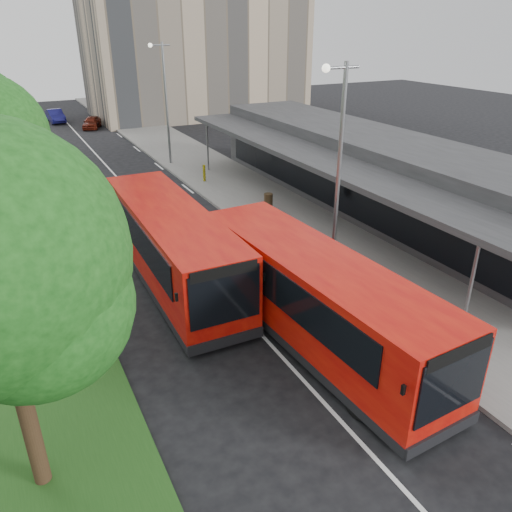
{
  "coord_description": "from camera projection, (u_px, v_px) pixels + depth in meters",
  "views": [
    {
      "loc": [
        -6.4,
        -12.2,
        9.28
      ],
      "look_at": [
        1.16,
        2.57,
        1.5
      ],
      "focal_mm": 35.0,
      "sensor_mm": 36.0,
      "label": 1
    }
  ],
  "objects": [
    {
      "name": "ground",
      "position": [
        260.0,
        333.0,
        16.41
      ],
      "size": [
        120.0,
        120.0,
        0.0
      ],
      "primitive_type": "plane",
      "color": "black",
      "rests_on": "ground"
    },
    {
      "name": "pavement",
      "position": [
        205.0,
        167.0,
        34.98
      ],
      "size": [
        5.0,
        80.0,
        0.15
      ],
      "primitive_type": "cube",
      "color": "slate",
      "rests_on": "ground"
    },
    {
      "name": "grass_verge",
      "position": [
        1.0,
        194.0,
        29.63
      ],
      "size": [
        5.0,
        80.0,
        0.1
      ],
      "primitive_type": "cube",
      "color": "#1F4917",
      "rests_on": "ground"
    },
    {
      "name": "lane_centre_line",
      "position": [
        139.0,
        201.0,
        28.5
      ],
      "size": [
        0.12,
        70.0,
        0.01
      ],
      "primitive_type": "cube",
      "color": "silver",
      "rests_on": "ground"
    },
    {
      "name": "kerb_dashes",
      "position": [
        172.0,
        177.0,
        33.09
      ],
      "size": [
        0.12,
        56.0,
        0.01
      ],
      "color": "silver",
      "rests_on": "ground"
    },
    {
      "name": "office_block",
      "position": [
        194.0,
        25.0,
        52.22
      ],
      "size": [
        22.0,
        12.0,
        18.0
      ],
      "primitive_type": "cube",
      "color": "tan",
      "rests_on": "ground"
    },
    {
      "name": "station_building",
      "position": [
        372.0,
        173.0,
        26.47
      ],
      "size": [
        7.7,
        26.0,
        4.0
      ],
      "color": "#29292B",
      "rests_on": "ground"
    },
    {
      "name": "lamp_post_near",
      "position": [
        337.0,
        164.0,
        17.72
      ],
      "size": [
        1.44,
        0.28,
        8.0
      ],
      "color": "gray",
      "rests_on": "pavement"
    },
    {
      "name": "lamp_post_far",
      "position": [
        165.0,
        97.0,
        33.84
      ],
      "size": [
        1.44,
        0.28,
        8.0
      ],
      "color": "gray",
      "rests_on": "pavement"
    },
    {
      "name": "bus_main",
      "position": [
        315.0,
        299.0,
        15.45
      ],
      "size": [
        3.22,
        10.58,
        2.96
      ],
      "rotation": [
        0.0,
        0.0,
        0.05
      ],
      "color": "red",
      "rests_on": "ground"
    },
    {
      "name": "bus_second",
      "position": [
        171.0,
        245.0,
        19.12
      ],
      "size": [
        2.88,
        10.65,
        3.0
      ],
      "rotation": [
        0.0,
        0.0,
        -0.01
      ],
      "color": "red",
      "rests_on": "ground"
    },
    {
      "name": "litter_bin",
      "position": [
        268.0,
        201.0,
        26.79
      ],
      "size": [
        0.6,
        0.6,
        0.85
      ],
      "primitive_type": "cylinder",
      "rotation": [
        0.0,
        0.0,
        0.35
      ],
      "color": "#392917",
      "rests_on": "pavement"
    },
    {
      "name": "bollard",
      "position": [
        204.0,
        173.0,
        31.44
      ],
      "size": [
        0.19,
        0.19,
        1.04
      ],
      "primitive_type": "cylinder",
      "rotation": [
        0.0,
        0.0,
        -0.17
      ],
      "color": "yellow",
      "rests_on": "pavement"
    },
    {
      "name": "car_near",
      "position": [
        92.0,
        122.0,
        47.96
      ],
      "size": [
        2.54,
        3.68,
        1.16
      ],
      "primitive_type": "imported",
      "rotation": [
        0.0,
        0.0,
        -0.38
      ],
      "color": "#5B180D",
      "rests_on": "ground"
    },
    {
      "name": "car_far",
      "position": [
        56.0,
        116.0,
        50.89
      ],
      "size": [
        1.59,
        3.96,
        1.28
      ],
      "primitive_type": "imported",
      "rotation": [
        0.0,
        0.0,
        0.06
      ],
      "color": "navy",
      "rests_on": "ground"
    }
  ]
}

